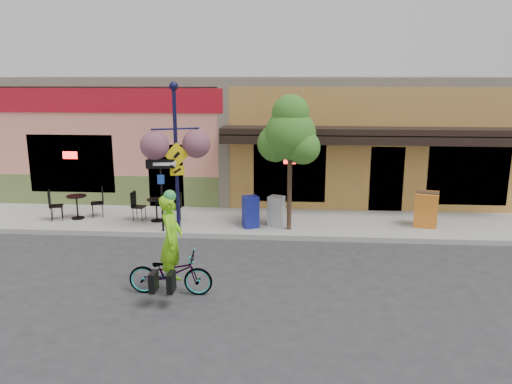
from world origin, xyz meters
TOP-DOWN VIEW (x-y plane):
  - ground at (0.00, 0.00)m, footprint 90.00×90.00m
  - sidewalk at (0.00, 2.00)m, footprint 24.00×3.00m
  - curb at (0.00, 0.55)m, footprint 24.00×0.12m
  - building at (0.00, 7.50)m, footprint 18.20×8.20m
  - bicycle at (-1.25, -3.20)m, footprint 1.80×0.64m
  - cyclist_rider at (-1.20, -3.20)m, footprint 0.46×0.71m
  - lamp_post at (-2.02, 0.90)m, footprint 1.47×0.99m
  - one_way_sign at (-2.42, 0.65)m, footprint 0.83×0.28m
  - cafe_set_left at (-5.44, 1.72)m, footprint 1.80×1.34m
  - cafe_set_right at (-2.87, 1.64)m, footprint 1.59×0.90m
  - newspaper_box_blue at (0.08, 1.22)m, footprint 0.54×0.52m
  - newspaper_box_grey at (0.83, 1.49)m, footprint 0.54×0.52m
  - street_tree at (1.22, 1.10)m, footprint 1.75×1.75m
  - sandwich_board at (5.21, 1.40)m, footprint 0.76×0.65m

SIDE VIEW (x-z plane):
  - ground at x=0.00m, z-range 0.00..0.00m
  - sidewalk at x=0.00m, z-range 0.00..0.15m
  - curb at x=0.00m, z-range 0.00..0.15m
  - bicycle at x=-1.25m, z-range 0.00..0.95m
  - newspaper_box_grey at x=0.83m, z-range 0.15..1.05m
  - cafe_set_right at x=-2.87m, z-range 0.15..1.07m
  - newspaper_box_blue at x=0.08m, z-range 0.15..1.10m
  - cafe_set_left at x=-5.44m, z-range 0.15..1.12m
  - sandwich_board at x=5.21m, z-range 0.15..1.24m
  - cyclist_rider at x=-1.20m, z-range 0.00..1.93m
  - one_way_sign at x=-2.42m, z-range 0.15..2.27m
  - street_tree at x=1.22m, z-range 0.15..4.11m
  - building at x=0.00m, z-range 0.00..4.50m
  - lamp_post at x=-2.02m, z-range 0.15..4.41m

